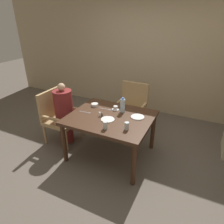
{
  "coord_description": "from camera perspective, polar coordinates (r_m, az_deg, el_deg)",
  "views": [
    {
      "loc": [
        1.22,
        -2.47,
        2.15
      ],
      "look_at": [
        0.0,
        0.05,
        0.77
      ],
      "focal_mm": 32.0,
      "sensor_mm": 36.0,
      "label": 1
    }
  ],
  "objects": [
    {
      "name": "water_bottle",
      "position": [
        3.2,
        3.07,
        1.9
      ],
      "size": [
        0.08,
        0.08,
        0.25
      ],
      "color": "silver",
      "rests_on": "dining_table"
    },
    {
      "name": "pepper_shaker",
      "position": [
        3.09,
        -2.87,
        -0.78
      ],
      "size": [
        0.03,
        0.03,
        0.06
      ],
      "color": "#4C3D2D",
      "rests_on": "dining_table"
    },
    {
      "name": "teacup_with_saucer",
      "position": [
        3.31,
        1.01,
        1.11
      ],
      "size": [
        0.12,
        0.12,
        0.06
      ],
      "color": "white",
      "rests_on": "dining_table"
    },
    {
      "name": "dining_table",
      "position": [
        3.14,
        -0.42,
        -2.57
      ],
      "size": [
        1.28,
        1.06,
        0.72
      ],
      "color": "#422819",
      "rests_on": "ground_plane"
    },
    {
      "name": "diner_in_left_chair",
      "position": [
        3.62,
        -13.44,
        -0.3
      ],
      "size": [
        0.32,
        0.32,
        1.13
      ],
      "color": "maroon",
      "rests_on": "ground_plane"
    },
    {
      "name": "bowl_small",
      "position": [
        3.46,
        -4.97,
        2.07
      ],
      "size": [
        0.12,
        0.12,
        0.05
      ],
      "color": "white",
      "rests_on": "dining_table"
    },
    {
      "name": "plate_main_left",
      "position": [
        3.1,
        7.31,
        -1.4
      ],
      "size": [
        0.21,
        0.21,
        0.01
      ],
      "color": "white",
      "rests_on": "dining_table"
    },
    {
      "name": "glass_tall_near",
      "position": [
        2.75,
        -1.9,
        -3.77
      ],
      "size": [
        0.06,
        0.06,
        0.11
      ],
      "color": "silver",
      "rests_on": "dining_table"
    },
    {
      "name": "salt_shaker",
      "position": [
        3.1,
        -3.51,
        -0.61
      ],
      "size": [
        0.03,
        0.03,
        0.07
      ],
      "color": "white",
      "rests_on": "dining_table"
    },
    {
      "name": "glass_tall_mid",
      "position": [
        2.74,
        4.24,
        -3.99
      ],
      "size": [
        0.06,
        0.06,
        0.11
      ],
      "color": "silver",
      "rests_on": "dining_table"
    },
    {
      "name": "chair_left_side",
      "position": [
        3.74,
        -15.12,
        -0.84
      ],
      "size": [
        0.55,
        0.55,
        0.95
      ],
      "color": "tan",
      "rests_on": "ground_plane"
    },
    {
      "name": "knife_beside_plate",
      "position": [
        3.33,
        -1.71,
        0.82
      ],
      "size": [
        0.21,
        0.03,
        0.0
      ],
      "color": "silver",
      "rests_on": "dining_table"
    },
    {
      "name": "fork_beside_plate",
      "position": [
        3.25,
        -7.45,
        -0.09
      ],
      "size": [
        0.2,
        0.03,
        0.0
      ],
      "color": "silver",
      "rests_on": "dining_table"
    },
    {
      "name": "plate_main_right",
      "position": [
        3.0,
        -1.23,
        -2.13
      ],
      "size": [
        0.21,
        0.21,
        0.01
      ],
      "color": "white",
      "rests_on": "dining_table"
    },
    {
      "name": "wall_back",
      "position": [
        4.7,
        10.9,
        16.55
      ],
      "size": [
        8.0,
        0.06,
        2.8
      ],
      "color": "tan",
      "rests_on": "ground_plane"
    },
    {
      "name": "ground_plane",
      "position": [
        3.49,
        -0.39,
        -11.77
      ],
      "size": [
        16.0,
        16.0,
        0.0
      ],
      "primitive_type": "plane",
      "color": "#60564C"
    },
    {
      "name": "chair_far_side",
      "position": [
        3.99,
        5.64,
        1.72
      ],
      "size": [
        0.55,
        0.55,
        0.95
      ],
      "color": "tan",
      "rests_on": "ground_plane"
    }
  ]
}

